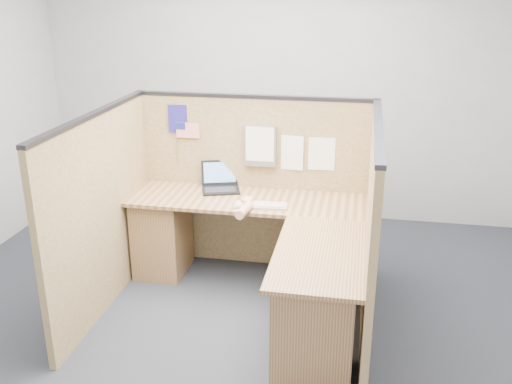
% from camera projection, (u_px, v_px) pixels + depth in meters
% --- Properties ---
extents(floor, '(5.00, 5.00, 0.00)m').
position_uv_depth(floor, '(229.00, 320.00, 4.31)').
color(floor, '#1D222A').
rests_on(floor, ground).
extents(wall_back, '(5.00, 0.00, 5.00)m').
position_uv_depth(wall_back, '(277.00, 86.00, 5.91)').
color(wall_back, '#AFB1B4').
rests_on(wall_back, floor).
extents(wall_front, '(5.00, 0.00, 5.00)m').
position_uv_depth(wall_front, '(54.00, 325.00, 1.75)').
color(wall_front, '#AFB1B4').
rests_on(wall_front, floor).
extents(cubicle_partitions, '(2.06, 1.83, 1.53)m').
position_uv_depth(cubicle_partitions, '(240.00, 205.00, 4.44)').
color(cubicle_partitions, brown).
rests_on(cubicle_partitions, floor).
extents(l_desk, '(1.95, 1.75, 0.73)m').
position_uv_depth(l_desk, '(260.00, 259.00, 4.41)').
color(l_desk, brown).
rests_on(l_desk, floor).
extents(laptop, '(0.37, 0.39, 0.23)m').
position_uv_depth(laptop, '(222.00, 183.00, 4.89)').
color(laptop, black).
rests_on(laptop, l_desk).
extents(keyboard, '(0.43, 0.17, 0.03)m').
position_uv_depth(keyboard, '(261.00, 205.00, 4.50)').
color(keyboard, gray).
rests_on(keyboard, l_desk).
extents(mouse, '(0.11, 0.07, 0.04)m').
position_uv_depth(mouse, '(248.00, 202.00, 4.54)').
color(mouse, silver).
rests_on(mouse, l_desk).
extents(hand_forearm, '(0.11, 0.38, 0.08)m').
position_uv_depth(hand_forearm, '(246.00, 207.00, 4.41)').
color(hand_forearm, tan).
rests_on(hand_forearm, l_desk).
extents(blue_poster, '(0.18, 0.02, 0.24)m').
position_uv_depth(blue_poster, '(179.00, 119.00, 4.87)').
color(blue_poster, navy).
rests_on(blue_poster, cubicle_partitions).
extents(american_flag, '(0.21, 0.01, 0.36)m').
position_uv_depth(american_flag, '(185.00, 132.00, 4.89)').
color(american_flag, olive).
rests_on(american_flag, cubicle_partitions).
extents(file_holder, '(0.27, 0.05, 0.35)m').
position_uv_depth(file_holder, '(260.00, 146.00, 4.79)').
color(file_holder, slate).
rests_on(file_holder, cubicle_partitions).
extents(paper_left, '(0.23, 0.03, 0.29)m').
position_uv_depth(paper_left, '(290.00, 153.00, 4.79)').
color(paper_left, white).
rests_on(paper_left, cubicle_partitions).
extents(paper_right, '(0.22, 0.01, 0.28)m').
position_uv_depth(paper_right, '(322.00, 154.00, 4.74)').
color(paper_right, white).
rests_on(paper_right, cubicle_partitions).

